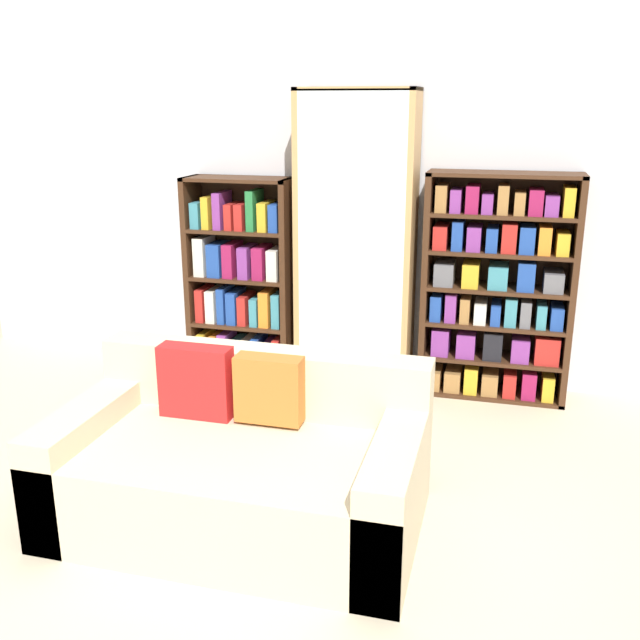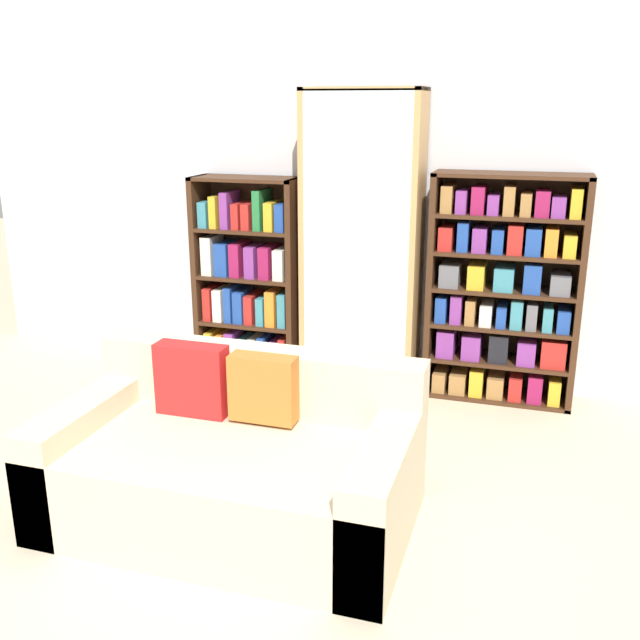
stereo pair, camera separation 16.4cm
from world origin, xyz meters
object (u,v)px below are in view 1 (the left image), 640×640
at_px(couch, 241,466).
at_px(display_cabinet, 356,243).
at_px(bookshelf_right, 497,290).
at_px(wine_bottle, 393,398).
at_px(bookshelf_left, 241,282).

xyz_separation_m(couch, display_cabinet, (0.15, 1.85, 0.73)).
relative_size(couch, bookshelf_right, 1.12).
xyz_separation_m(couch, wine_bottle, (0.51, 1.29, -0.13)).
distance_m(bookshelf_right, wine_bottle, 1.01).
xyz_separation_m(bookshelf_left, wine_bottle, (1.21, -0.58, -0.53)).
xyz_separation_m(bookshelf_left, display_cabinet, (0.85, -0.02, 0.33)).
bearing_deg(display_cabinet, couch, -94.49).
height_order(bookshelf_left, display_cabinet, display_cabinet).
height_order(couch, display_cabinet, display_cabinet).
distance_m(bookshelf_left, wine_bottle, 1.44).
bearing_deg(display_cabinet, bookshelf_right, 0.98).
distance_m(couch, bookshelf_left, 2.04).
relative_size(bookshelf_left, display_cabinet, 0.71).
bearing_deg(bookshelf_right, couch, -120.27).
relative_size(bookshelf_left, wine_bottle, 4.07).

